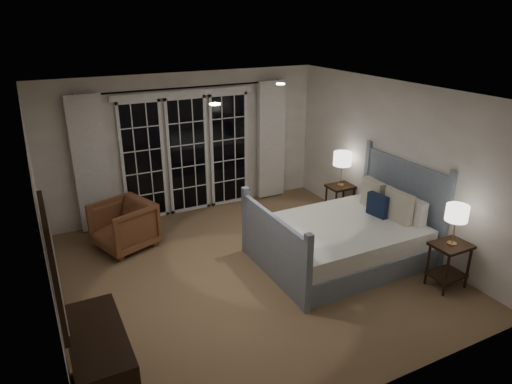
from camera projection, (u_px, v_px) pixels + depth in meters
name	position (u px, v px, depth m)	size (l,w,h in m)	color
floor	(249.00, 271.00, 6.46)	(5.00, 5.00, 0.00)	#816145
ceiling	(248.00, 94.00, 5.55)	(5.00, 5.00, 0.00)	silver
wall_left	(42.00, 227.00, 4.95)	(0.02, 5.00, 2.50)	white
wall_right	(393.00, 163.00, 7.07)	(0.02, 5.00, 2.50)	white
wall_back	(186.00, 144.00, 8.08)	(5.00, 0.02, 2.50)	white
wall_front	(377.00, 282.00, 3.93)	(5.00, 0.02, 2.50)	white
french_doors	(188.00, 153.00, 8.10)	(2.50, 0.04, 2.20)	black
curtain_rod	(185.00, 88.00, 7.63)	(0.03, 0.03, 3.50)	black
curtain_left	(91.00, 165.00, 7.32)	(0.55, 0.10, 2.25)	white
curtain_right	(271.00, 140.00, 8.71)	(0.55, 0.10, 2.25)	white
downlight_a	(280.00, 84.00, 6.39)	(0.12, 0.12, 0.01)	white
downlight_b	(215.00, 104.00, 4.97)	(0.12, 0.12, 0.01)	white
bed	(344.00, 238.00, 6.69)	(2.34, 1.69, 1.37)	gray
nightstand_left	(449.00, 259.00, 5.98)	(0.48, 0.39, 0.63)	black
nightstand_right	(340.00, 196.00, 8.09)	(0.45, 0.36, 0.59)	black
lamp_left	(457.00, 214.00, 5.74)	(0.28, 0.28, 0.54)	tan
lamp_right	(343.00, 159.00, 7.84)	(0.31, 0.31, 0.61)	tan
armchair	(124.00, 226.00, 7.00)	(0.79, 0.82, 0.74)	brown
dresser	(102.00, 370.00, 4.12)	(0.49, 1.14, 0.81)	black
mirror	(53.00, 266.00, 3.60)	(0.05, 0.85, 1.00)	black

